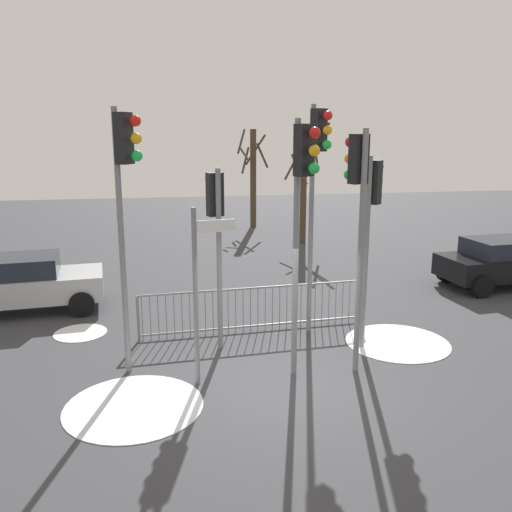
# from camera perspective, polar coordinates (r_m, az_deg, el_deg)

# --- Properties ---
(ground_plane) EXTENTS (60.00, 60.00, 0.00)m
(ground_plane) POSITION_cam_1_polar(r_m,az_deg,el_deg) (10.20, 2.66, -13.63)
(ground_plane) COLOR #38383D
(traffic_light_rear_left) EXTENTS (0.42, 0.52, 4.82)m
(traffic_light_rear_left) POSITION_cam_1_polar(r_m,az_deg,el_deg) (9.61, 4.95, 6.72)
(traffic_light_rear_left) COLOR slate
(traffic_light_rear_left) RESTS_ON ground
(traffic_light_foreground_left) EXTENTS (0.38, 0.55, 4.65)m
(traffic_light_foreground_left) POSITION_cam_1_polar(r_m,az_deg,el_deg) (10.12, 10.79, 6.16)
(traffic_light_foreground_left) COLOR slate
(traffic_light_foreground_left) RESTS_ON ground
(traffic_light_mid_right) EXTENTS (0.52, 0.41, 5.02)m
(traffic_light_mid_right) POSITION_cam_1_polar(r_m,az_deg,el_deg) (10.00, -13.80, 7.46)
(traffic_light_mid_right) COLOR slate
(traffic_light_mid_right) RESTS_ON ground
(traffic_light_rear_right) EXTENTS (0.37, 0.55, 3.87)m
(traffic_light_rear_right) POSITION_cam_1_polar(r_m,az_deg,el_deg) (11.21, -4.33, 4.09)
(traffic_light_rear_right) COLOR slate
(traffic_light_rear_right) RESTS_ON ground
(traffic_light_mid_left) EXTENTS (0.42, 0.51, 5.17)m
(traffic_light_mid_left) POSITION_cam_1_polar(r_m,az_deg,el_deg) (11.92, 6.49, 9.09)
(traffic_light_mid_left) COLOR slate
(traffic_light_mid_left) RESTS_ON ground
(traffic_light_foreground_right) EXTENTS (0.47, 0.46, 4.12)m
(traffic_light_foreground_right) POSITION_cam_1_polar(r_m,az_deg,el_deg) (11.42, 12.17, 4.94)
(traffic_light_foreground_right) COLOR slate
(traffic_light_foreground_right) RESTS_ON ground
(direction_sign_post) EXTENTS (0.78, 0.17, 3.31)m
(direction_sign_post) POSITION_cam_1_polar(r_m,az_deg,el_deg) (9.68, -6.13, -3.41)
(direction_sign_post) COLOR slate
(direction_sign_post) RESTS_ON ground
(pedestrian_guard_railing) EXTENTS (5.38, 0.42, 1.07)m
(pedestrian_guard_railing) POSITION_cam_1_polar(r_m,az_deg,el_deg) (12.58, -0.19, -5.61)
(pedestrian_guard_railing) COLOR slate
(pedestrian_guard_railing) RESTS_ON ground
(car_black_near) EXTENTS (3.93, 2.20, 1.47)m
(car_black_near) POSITION_cam_1_polar(r_m,az_deg,el_deg) (17.76, 24.78, -0.55)
(car_black_near) COLOR black
(car_black_near) RESTS_ON ground
(car_silver_mid) EXTENTS (3.96, 2.26, 1.47)m
(car_silver_mid) POSITION_cam_1_polar(r_m,az_deg,el_deg) (15.15, -23.37, -2.62)
(car_silver_mid) COLOR #B2B5BA
(car_silver_mid) RESTS_ON ground
(bare_tree_left) EXTENTS (1.61, 1.60, 4.73)m
(bare_tree_left) POSITION_cam_1_polar(r_m,az_deg,el_deg) (26.25, -0.35, 8.67)
(bare_tree_left) COLOR #473828
(bare_tree_left) RESTS_ON ground
(bare_tree_centre) EXTENTS (1.78, 1.70, 4.96)m
(bare_tree_centre) POSITION_cam_1_polar(r_m,az_deg,el_deg) (22.37, 5.17, 7.80)
(bare_tree_centre) COLOR #473828
(bare_tree_centre) RESTS_ON ground
(snow_patch_kerb) EXTENTS (2.29, 2.29, 0.01)m
(snow_patch_kerb) POSITION_cam_1_polar(r_m,az_deg,el_deg) (12.48, 14.84, -8.89)
(snow_patch_kerb) COLOR white
(snow_patch_kerb) RESTS_ON ground
(snow_patch_island) EXTENTS (1.21, 1.21, 0.01)m
(snow_patch_island) POSITION_cam_1_polar(r_m,az_deg,el_deg) (13.26, -18.21, -7.80)
(snow_patch_island) COLOR white
(snow_patch_island) RESTS_ON ground
(snow_patch_verge) EXTENTS (2.37, 2.37, 0.01)m
(snow_patch_verge) POSITION_cam_1_polar(r_m,az_deg,el_deg) (9.73, -12.89, -15.35)
(snow_patch_verge) COLOR silver
(snow_patch_verge) RESTS_ON ground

